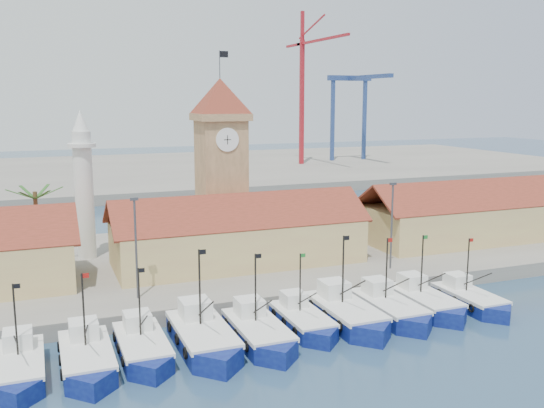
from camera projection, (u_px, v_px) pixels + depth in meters
name	position (u px, v px, depth m)	size (l,w,h in m)	color
ground	(319.00, 345.00, 47.24)	(400.00, 400.00, 0.00)	navy
quay	(227.00, 260.00, 69.13)	(140.00, 32.00, 1.50)	gray
terminal	(123.00, 173.00, 147.99)	(240.00, 80.00, 2.00)	gray
boat_0	(19.00, 370.00, 41.22)	(3.35, 9.17, 6.94)	#0B1055
boat_1	(87.00, 360.00, 42.64)	(3.50, 9.59, 7.26)	#0B1055
boat_2	(143.00, 349.00, 44.65)	(3.40, 9.30, 7.04)	#0B1055
boat_3	(204.00, 339.00, 46.12)	(3.91, 10.70, 8.10)	#0B1055
boat_4	(260.00, 334.00, 47.30)	(3.59, 9.82, 7.43)	#0B1055
boat_5	(304.00, 322.00, 50.09)	(3.23, 8.86, 6.70)	#0B1055
boat_6	(348.00, 315.00, 51.29)	(3.84, 10.52, 7.96)	#0B1055
boat_7	(391.00, 310.00, 52.76)	(3.57, 9.77, 7.39)	#0B1055
boat_8	(426.00, 303.00, 54.56)	(3.49, 9.56, 7.23)	#0B1055
boat_9	(472.00, 301.00, 55.39)	(3.25, 8.90, 6.73)	#0B1055
hall_center	(238.00, 240.00, 64.90)	(27.04, 10.13, 7.61)	tan
hall_right	(479.00, 219.00, 76.39)	(31.20, 10.13, 7.61)	tan
clock_tower	(221.00, 161.00, 69.03)	(5.80, 5.80, 22.70)	tan
minaret	(84.00, 184.00, 65.87)	(3.00, 3.00, 16.30)	silver
palm_tree	(37.00, 223.00, 62.84)	(5.60, 5.03, 8.39)	brown
lamp_posts	(269.00, 232.00, 57.31)	(80.70, 0.25, 9.03)	#3F3F44
crane_red_right	(305.00, 80.00, 154.14)	(1.00, 34.74, 38.77)	#A41922
gantry	(355.00, 94.00, 163.89)	(13.00, 22.00, 23.20)	navy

